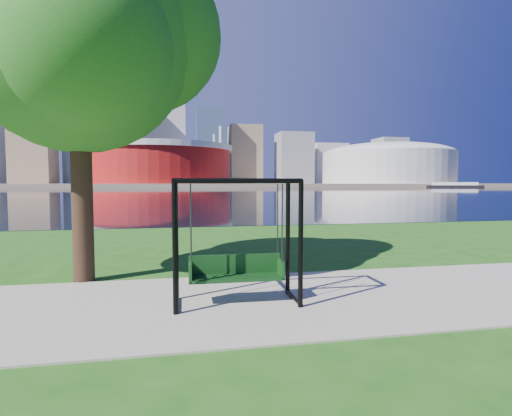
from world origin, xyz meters
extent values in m
plane|color=#1E5114|center=(0.00, 0.00, 0.00)|extent=(900.00, 900.00, 0.00)
cube|color=#9E937F|center=(0.00, -0.50, 0.01)|extent=(120.00, 4.00, 0.03)
cube|color=black|center=(0.00, 102.00, 0.01)|extent=(900.00, 180.00, 0.02)
cube|color=#937F60|center=(0.00, 306.00, 1.00)|extent=(900.00, 228.00, 2.00)
cylinder|color=maroon|center=(-10.00, 235.00, 13.00)|extent=(80.00, 80.00, 22.00)
cylinder|color=silver|center=(-10.00, 235.00, 22.50)|extent=(83.00, 83.00, 3.00)
cylinder|color=silver|center=(22.91, 254.00, 18.00)|extent=(2.00, 2.00, 32.00)
cylinder|color=silver|center=(-42.91, 254.00, 18.00)|extent=(2.00, 2.00, 32.00)
cylinder|color=silver|center=(-42.91, 216.00, 18.00)|extent=(2.00, 2.00, 32.00)
cylinder|color=silver|center=(22.91, 216.00, 18.00)|extent=(2.00, 2.00, 32.00)
cylinder|color=beige|center=(135.00, 235.00, 12.00)|extent=(84.00, 84.00, 20.00)
ellipsoid|color=beige|center=(135.00, 235.00, 21.00)|extent=(84.00, 84.00, 15.12)
cube|color=#998466|center=(-100.00, 300.00, 46.00)|extent=(26.00, 26.00, 88.00)
cube|color=slate|center=(-70.00, 325.00, 49.50)|extent=(30.00, 24.00, 95.00)
cube|color=gray|center=(-40.00, 305.00, 38.00)|extent=(24.00, 24.00, 72.00)
cube|color=silver|center=(-10.00, 335.00, 42.00)|extent=(32.00, 28.00, 80.00)
cube|color=slate|center=(25.00, 310.00, 31.00)|extent=(22.00, 22.00, 58.00)
cube|color=#998466|center=(55.00, 325.00, 26.00)|extent=(26.00, 26.00, 48.00)
cube|color=gray|center=(95.00, 315.00, 23.00)|extent=(28.00, 24.00, 42.00)
cube|color=silver|center=(135.00, 340.00, 20.00)|extent=(30.00, 26.00, 36.00)
cube|color=gray|center=(185.00, 320.00, 22.00)|extent=(24.00, 24.00, 40.00)
cube|color=#998466|center=(225.00, 335.00, 18.00)|extent=(26.00, 26.00, 32.00)
sphere|color=#998466|center=(-100.00, 300.00, 93.50)|extent=(10.00, 10.00, 10.00)
cylinder|color=black|center=(-1.63, -1.01, 1.08)|extent=(0.09, 0.09, 2.17)
cylinder|color=black|center=(0.45, -1.04, 1.08)|extent=(0.09, 0.09, 2.17)
cylinder|color=black|center=(-1.61, -0.16, 1.08)|extent=(0.09, 0.09, 2.17)
cylinder|color=black|center=(0.46, -0.19, 1.08)|extent=(0.09, 0.09, 2.17)
cylinder|color=black|center=(-0.59, -1.02, 2.17)|extent=(2.08, 0.12, 0.08)
cylinder|color=black|center=(-0.57, -0.18, 2.17)|extent=(2.08, 0.12, 0.08)
cylinder|color=black|center=(-1.62, -0.58, 2.17)|extent=(0.10, 0.85, 0.08)
cylinder|color=black|center=(-1.62, -0.58, 0.08)|extent=(0.08, 0.85, 0.07)
cylinder|color=black|center=(0.45, -0.62, 2.17)|extent=(0.10, 0.85, 0.08)
cylinder|color=black|center=(0.45, -0.62, 0.08)|extent=(0.08, 0.85, 0.07)
cube|color=black|center=(-0.58, -0.60, 0.47)|extent=(1.66, 0.46, 0.06)
cube|color=black|center=(-0.58, -0.42, 0.68)|extent=(1.65, 0.08, 0.36)
cube|color=black|center=(-1.38, -0.59, 0.60)|extent=(0.06, 0.43, 0.32)
cube|color=black|center=(0.21, -0.61, 0.60)|extent=(0.06, 0.43, 0.32)
cylinder|color=#39393F|center=(-1.36, -0.76, 1.44)|extent=(0.02, 0.02, 1.37)
cylinder|color=#39393F|center=(0.19, -0.79, 1.44)|extent=(0.02, 0.02, 1.37)
cylinder|color=#39393F|center=(-1.36, -0.41, 1.44)|extent=(0.02, 0.02, 1.37)
cylinder|color=#39393F|center=(0.20, -0.44, 1.44)|extent=(0.02, 0.02, 1.37)
cylinder|color=black|center=(-3.58, 1.68, 2.18)|extent=(0.44, 0.44, 4.36)
sphere|color=#245A1A|center=(-3.58, 1.68, 5.15)|extent=(4.75, 4.75, 4.75)
sphere|color=#245A1A|center=(-2.29, 2.27, 5.55)|extent=(3.57, 3.57, 3.57)
sphere|color=#245A1A|center=(-4.77, 1.28, 5.35)|extent=(3.76, 3.76, 3.76)
sphere|color=#245A1A|center=(-3.18, 0.59, 4.65)|extent=(3.17, 3.17, 3.17)
sphere|color=#245A1A|center=(-4.17, 2.87, 5.94)|extent=(3.37, 3.37, 3.37)
cube|color=black|center=(146.35, 184.02, 0.57)|extent=(28.22, 18.05, 1.11)
cube|color=white|center=(146.35, 184.02, 1.95)|extent=(22.62, 14.52, 1.66)
camera|label=1|loc=(-1.59, -7.42, 2.13)|focal=28.00mm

